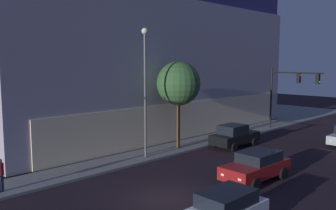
% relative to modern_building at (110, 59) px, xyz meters
% --- Properties ---
extents(ground_plane, '(120.00, 120.00, 0.00)m').
position_rel_modern_building_xyz_m(ground_plane, '(-10.91, -20.06, -7.11)').
color(ground_plane, black).
extents(modern_building, '(31.35, 23.55, 14.36)m').
position_rel_modern_building_xyz_m(modern_building, '(0.00, 0.00, 0.00)').
color(modern_building, '#4C4C51').
rests_on(modern_building, ground).
extents(traffic_light_far_corner, '(0.64, 5.45, 6.00)m').
position_rel_modern_building_xyz_m(traffic_light_far_corner, '(9.83, -15.87, -2.65)').
color(traffic_light_far_corner, black).
rests_on(traffic_light_far_corner, sidewalk_corner).
extents(street_lamp_sidewalk, '(0.44, 0.44, 8.89)m').
position_rel_modern_building_xyz_m(street_lamp_sidewalk, '(-6.77, -13.72, -1.46)').
color(street_lamp_sidewalk, '#585858').
rests_on(street_lamp_sidewalk, sidewalk_corner).
extents(sidewalk_tree, '(3.36, 3.36, 6.67)m').
position_rel_modern_building_xyz_m(sidewalk_tree, '(-3.17, -13.42, -1.99)').
color(sidewalk_tree, brown).
rests_on(sidewalk_tree, sidewalk_corner).
extents(pedestrian_waiting, '(0.36, 0.36, 1.74)m').
position_rel_modern_building_xyz_m(pedestrian_waiting, '(-16.49, -13.71, -5.93)').
color(pedestrian_waiting, '#2D3851').
rests_on(pedestrian_waiting, sidewalk_corner).
extents(car_red, '(4.58, 2.21, 1.66)m').
position_rel_modern_building_xyz_m(car_red, '(-5.26, -21.61, -6.24)').
color(car_red, maroon).
rests_on(car_red, ground).
extents(car_black, '(4.45, 2.16, 1.79)m').
position_rel_modern_building_xyz_m(car_black, '(0.78, -15.85, -6.23)').
color(car_black, black).
rests_on(car_black, ground).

